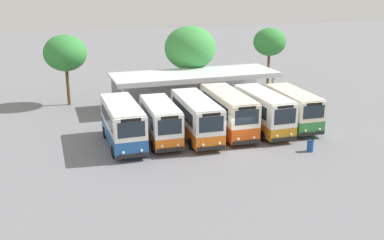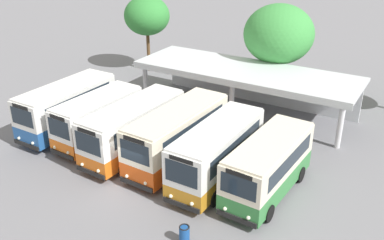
# 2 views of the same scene
# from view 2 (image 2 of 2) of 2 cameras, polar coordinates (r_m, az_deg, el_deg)

# --- Properties ---
(ground_plane) EXTENTS (180.00, 180.00, 0.00)m
(ground_plane) POSITION_cam_2_polar(r_m,az_deg,el_deg) (24.21, -8.54, -8.94)
(ground_plane) COLOR slate
(city_bus_nearest_orange) EXTENTS (2.50, 7.47, 3.36)m
(city_bus_nearest_orange) POSITION_cam_2_polar(r_m,az_deg,el_deg) (30.63, -16.21, 1.79)
(city_bus_nearest_orange) COLOR black
(city_bus_nearest_orange) RESTS_ON ground
(city_bus_second_in_row) EXTENTS (2.47, 6.60, 3.18)m
(city_bus_second_in_row) POSITION_cam_2_polar(r_m,az_deg,el_deg) (28.60, -12.34, 0.35)
(city_bus_second_in_row) COLOR black
(city_bus_second_in_row) RESTS_ON ground
(city_bus_middle_cream) EXTENTS (2.64, 7.86, 3.30)m
(city_bus_middle_cream) POSITION_cam_2_polar(r_m,az_deg,el_deg) (26.77, -7.72, -0.89)
(city_bus_middle_cream) COLOR black
(city_bus_middle_cream) RESTS_ON ground
(city_bus_fourth_amber) EXTENTS (2.67, 8.03, 3.43)m
(city_bus_fourth_amber) POSITION_cam_2_polar(r_m,az_deg,el_deg) (25.49, -1.91, -1.88)
(city_bus_fourth_amber) COLOR black
(city_bus_fourth_amber) RESTS_ON ground
(city_bus_fifth_blue) EXTENTS (2.43, 7.51, 3.34)m
(city_bus_fifth_blue) POSITION_cam_2_polar(r_m,az_deg,el_deg) (23.79, 3.37, -4.13)
(city_bus_fifth_blue) COLOR black
(city_bus_fifth_blue) RESTS_ON ground
(city_bus_far_end_green) EXTENTS (2.65, 7.05, 3.19)m
(city_bus_far_end_green) POSITION_cam_2_polar(r_m,az_deg,el_deg) (22.97, 10.11, -5.89)
(city_bus_far_end_green) COLOR black
(city_bus_far_end_green) RESTS_ON ground
(terminal_canopy) EXTENTS (16.62, 5.48, 3.40)m
(terminal_canopy) POSITION_cam_2_polar(r_m,az_deg,el_deg) (33.05, 7.54, 5.77)
(terminal_canopy) COLOR silver
(terminal_canopy) RESTS_ON ground
(waiting_chair_end_by_column) EXTENTS (0.45, 0.45, 0.86)m
(waiting_chair_end_by_column) POSITION_cam_2_polar(r_m,az_deg,el_deg) (32.83, 5.41, 1.77)
(waiting_chair_end_by_column) COLOR slate
(waiting_chair_end_by_column) RESTS_ON ground
(waiting_chair_second_from_end) EXTENTS (0.45, 0.45, 0.86)m
(waiting_chair_second_from_end) POSITION_cam_2_polar(r_m,az_deg,el_deg) (32.59, 6.42, 1.54)
(waiting_chair_second_from_end) COLOR slate
(waiting_chair_second_from_end) RESTS_ON ground
(waiting_chair_middle_seat) EXTENTS (0.45, 0.45, 0.86)m
(waiting_chair_middle_seat) POSITION_cam_2_polar(r_m,az_deg,el_deg) (32.35, 7.44, 1.30)
(waiting_chair_middle_seat) COLOR slate
(waiting_chair_middle_seat) RESTS_ON ground
(roadside_tree_behind_canopy) EXTENTS (5.53, 5.53, 7.62)m
(roadside_tree_behind_canopy) POSITION_cam_2_polar(r_m,az_deg,el_deg) (35.11, 11.42, 11.09)
(roadside_tree_behind_canopy) COLOR brown
(roadside_tree_behind_canopy) RESTS_ON ground
(roadside_tree_west_of_canopy) EXTENTS (4.26, 4.26, 7.13)m
(roadside_tree_west_of_canopy) POSITION_cam_2_polar(r_m,az_deg,el_deg) (41.42, -6.00, 13.57)
(roadside_tree_west_of_canopy) COLOR brown
(roadside_tree_west_of_canopy) RESTS_ON ground
(litter_bin_apron) EXTENTS (0.49, 0.49, 0.90)m
(litter_bin_apron) POSITION_cam_2_polar(r_m,az_deg,el_deg) (20.18, -1.02, -14.92)
(litter_bin_apron) COLOR #19478C
(litter_bin_apron) RESTS_ON ground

